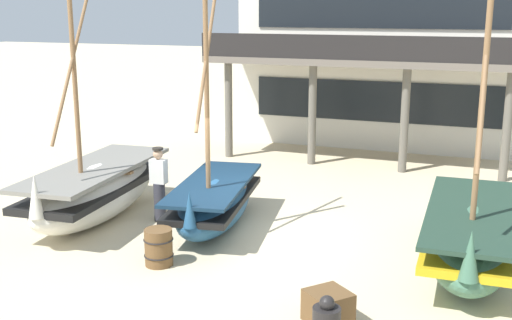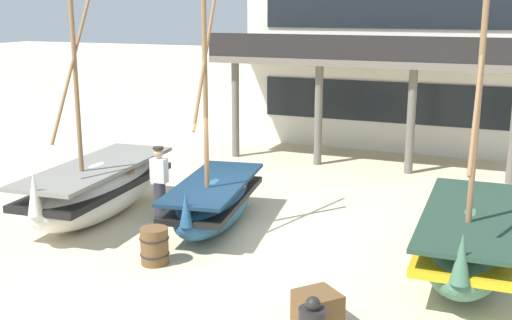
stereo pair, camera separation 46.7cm
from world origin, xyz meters
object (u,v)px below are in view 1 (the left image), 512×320
at_px(fisherman_by_hull, 159,185).
at_px(cargo_crate, 328,307).
at_px(fishing_boat_far_right, 214,202).
at_px(fishing_boat_centre_large, 471,236).
at_px(harbor_building_main, 393,49).
at_px(fishing_boat_near_left, 96,190).
at_px(wooden_barrel, 159,247).

height_order(fisherman_by_hull, cargo_crate, fisherman_by_hull).
relative_size(fisherman_by_hull, cargo_crate, 2.79).
relative_size(fishing_boat_far_right, cargo_crate, 8.56).
bearing_deg(fishing_boat_centre_large, harbor_building_main, 105.80).
bearing_deg(harbor_building_main, cargo_crate, -83.83).
height_order(fishing_boat_near_left, harbor_building_main, harbor_building_main).
distance_m(fishing_boat_far_right, fisherman_by_hull, 1.35).
bearing_deg(fishing_boat_near_left, fisherman_by_hull, 17.62).
distance_m(fishing_boat_near_left, fisherman_by_hull, 1.45).
height_order(cargo_crate, harbor_building_main, harbor_building_main).
relative_size(fishing_boat_centre_large, wooden_barrel, 8.12).
xyz_separation_m(fisherman_by_hull, harbor_building_main, (3.06, 12.29, 2.35)).
distance_m(wooden_barrel, cargo_crate, 3.67).
bearing_deg(wooden_barrel, cargo_crate, -16.67).
bearing_deg(fisherman_by_hull, harbor_building_main, 76.00).
bearing_deg(fishing_boat_far_right, fishing_boat_centre_large, -4.30).
distance_m(fishing_boat_near_left, fishing_boat_centre_large, 8.02).
relative_size(fishing_boat_far_right, wooden_barrel, 7.39).
bearing_deg(wooden_barrel, fisherman_by_hull, 118.82).
height_order(fishing_boat_centre_large, cargo_crate, fishing_boat_centre_large).
bearing_deg(fishing_boat_far_right, cargo_crate, -44.33).
bearing_deg(fishing_boat_centre_large, cargo_crate, -122.79).
relative_size(fishing_boat_near_left, cargo_crate, 8.95).
distance_m(fishing_boat_near_left, cargo_crate, 6.78).
height_order(fisherman_by_hull, wooden_barrel, fisherman_by_hull).
bearing_deg(fishing_boat_centre_large, fisherman_by_hull, 176.94).
height_order(wooden_barrel, cargo_crate, wooden_barrel).
height_order(fishing_boat_near_left, fishing_boat_far_right, fishing_boat_near_left).
xyz_separation_m(fishing_boat_near_left, wooden_barrel, (2.61, -1.81, -0.34)).
bearing_deg(fisherman_by_hull, wooden_barrel, -61.18).
distance_m(fishing_boat_far_right, wooden_barrel, 2.30).
bearing_deg(fisherman_by_hull, fishing_boat_far_right, 1.90).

